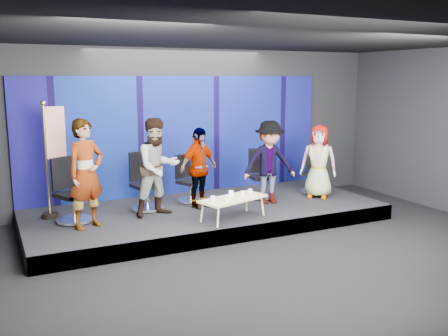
# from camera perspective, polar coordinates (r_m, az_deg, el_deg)

# --- Properties ---
(ground) EXTENTS (10.00, 10.00, 0.00)m
(ground) POSITION_cam_1_polar(r_m,az_deg,el_deg) (8.05, 5.24, -10.64)
(ground) COLOR black
(ground) RESTS_ON ground
(room_walls) EXTENTS (10.02, 8.02, 3.51)m
(room_walls) POSITION_cam_1_polar(r_m,az_deg,el_deg) (7.53, 5.54, 6.90)
(room_walls) COLOR black
(room_walls) RESTS_ON ground
(riser) EXTENTS (7.00, 3.00, 0.30)m
(riser) POSITION_cam_1_polar(r_m,az_deg,el_deg) (10.12, -2.06, -5.30)
(riser) COLOR black
(riser) RESTS_ON ground
(backdrop) EXTENTS (7.00, 0.08, 2.60)m
(backdrop) POSITION_cam_1_polar(r_m,az_deg,el_deg) (11.16, -5.11, 3.73)
(backdrop) COLOR #10064D
(backdrop) RESTS_ON riser
(chair_a) EXTENTS (0.88, 0.88, 1.17)m
(chair_a) POSITION_cam_1_polar(r_m,az_deg,el_deg) (9.39, -17.03, -3.62)
(chair_a) COLOR silver
(chair_a) RESTS_ON riser
(panelist_a) EXTENTS (0.82, 0.71, 1.89)m
(panelist_a) POSITION_cam_1_polar(r_m,az_deg,el_deg) (8.85, -15.49, -0.65)
(panelist_a) COLOR black
(panelist_a) RESTS_ON riser
(chair_b) EXTENTS (0.74, 0.74, 1.14)m
(chair_b) POSITION_cam_1_polar(r_m,az_deg,el_deg) (9.93, -8.96, -2.61)
(chair_b) COLOR silver
(chair_b) RESTS_ON riser
(panelist_b) EXTENTS (1.00, 0.85, 1.84)m
(panelist_b) POSITION_cam_1_polar(r_m,az_deg,el_deg) (9.38, -7.60, 0.08)
(panelist_b) COLOR black
(panelist_b) RESTS_ON riser
(chair_c) EXTENTS (0.73, 0.73, 0.99)m
(chair_c) POSITION_cam_1_polar(r_m,az_deg,el_deg) (10.46, -4.05, -2.11)
(chair_c) COLOR silver
(chair_c) RESTS_ON riser
(panelist_c) EXTENTS (1.02, 0.71, 1.60)m
(panelist_c) POSITION_cam_1_polar(r_m,az_deg,el_deg) (9.92, -2.92, 0.03)
(panelist_c) COLOR black
(panelist_c) RESTS_ON riser
(chair_d) EXTENTS (0.68, 0.68, 1.06)m
(chair_d) POSITION_cam_1_polar(r_m,az_deg,el_deg) (10.82, 4.24, -1.58)
(chair_d) COLOR silver
(chair_d) RESTS_ON riser
(panelist_d) EXTENTS (1.19, 0.80, 1.71)m
(panelist_d) POSITION_cam_1_polar(r_m,az_deg,el_deg) (10.26, 5.20, 0.64)
(panelist_d) COLOR black
(panelist_d) RESTS_ON riser
(chair_e) EXTENTS (0.78, 0.78, 0.97)m
(chair_e) POSITION_cam_1_polar(r_m,az_deg,el_deg) (11.50, 10.15, -1.14)
(chair_e) COLOR silver
(chair_e) RESTS_ON riser
(panelist_e) EXTENTS (0.90, 0.89, 1.58)m
(panelist_e) POSITION_cam_1_polar(r_m,az_deg,el_deg) (10.94, 10.75, 0.75)
(panelist_e) COLOR black
(panelist_e) RESTS_ON riser
(coffee_table) EXTENTS (1.40, 0.91, 0.40)m
(coffee_table) POSITION_cam_1_polar(r_m,az_deg,el_deg) (9.17, 1.03, -3.61)
(coffee_table) COLOR tan
(coffee_table) RESTS_ON riser
(mug_a) EXTENTS (0.08, 0.08, 0.10)m
(mug_a) POSITION_cam_1_polar(r_m,az_deg,el_deg) (8.87, -1.28, -3.54)
(mug_a) COLOR white
(mug_a) RESTS_ON coffee_table
(mug_b) EXTENTS (0.08, 0.08, 0.09)m
(mug_b) POSITION_cam_1_polar(r_m,az_deg,el_deg) (8.92, 0.34, -3.50)
(mug_b) COLOR white
(mug_b) RESTS_ON coffee_table
(mug_c) EXTENTS (0.09, 0.09, 0.11)m
(mug_c) POSITION_cam_1_polar(r_m,az_deg,el_deg) (9.25, 0.82, -2.94)
(mug_c) COLOR white
(mug_c) RESTS_ON coffee_table
(mug_d) EXTENTS (0.08, 0.08, 0.10)m
(mug_d) POSITION_cam_1_polar(r_m,az_deg,el_deg) (9.27, 2.10, -2.94)
(mug_d) COLOR white
(mug_d) RESTS_ON coffee_table
(mug_e) EXTENTS (0.07, 0.07, 0.09)m
(mug_e) POSITION_cam_1_polar(r_m,az_deg,el_deg) (9.51, 3.02, -2.65)
(mug_e) COLOR white
(mug_e) RESTS_ON coffee_table
(flag_stand) EXTENTS (0.50, 0.29, 2.17)m
(flag_stand) POSITION_cam_1_polar(r_m,az_deg,el_deg) (9.64, -19.00, 1.27)
(flag_stand) COLOR black
(flag_stand) RESTS_ON riser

